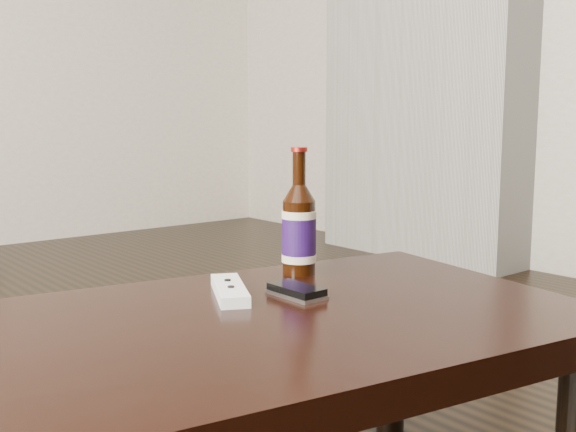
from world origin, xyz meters
TOP-DOWN VIEW (x-y plane):
  - chimney_breast at (2.35, 1.20)m, footprint 0.30×1.20m
  - coffee_table at (0.08, -0.32)m, footprint 1.23×0.85m
  - beer_bottle at (0.35, -0.12)m, footprint 0.09×0.09m
  - phone at (0.22, -0.26)m, footprint 0.06×0.11m
  - remote at (0.13, -0.18)m, footprint 0.13×0.19m

SIDE VIEW (x-z plane):
  - coffee_table at x=0.08m, z-range 0.16..0.58m
  - phone at x=0.22m, z-range 0.42..0.44m
  - remote at x=0.13m, z-range 0.42..0.45m
  - beer_bottle at x=0.35m, z-range 0.39..0.65m
  - chimney_breast at x=2.35m, z-range 0.00..2.70m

